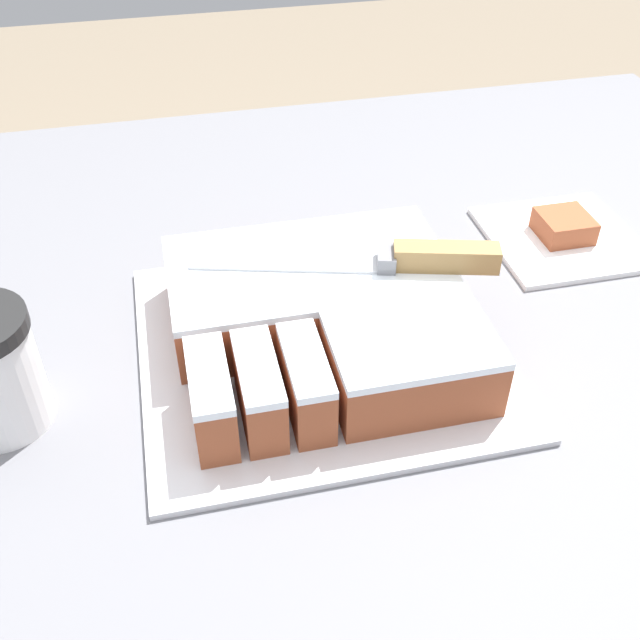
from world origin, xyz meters
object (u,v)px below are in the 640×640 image
(cake_board, at_px, (320,347))
(cake, at_px, (323,317))
(knife, at_px, (406,258))
(brownie, at_px, (564,226))

(cake_board, xyz_separation_m, cake, (0.00, 0.00, 0.03))
(cake_board, bearing_deg, knife, 14.95)
(cake_board, distance_m, brownie, 0.32)
(brownie, bearing_deg, cake, -158.88)
(cake_board, relative_size, cake, 1.27)
(brownie, bearing_deg, cake_board, -158.53)
(knife, bearing_deg, cake_board, 30.20)
(cake, xyz_separation_m, brownie, (0.29, 0.11, -0.02))
(cake, distance_m, knife, 0.09)
(cake, height_order, brownie, cake)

